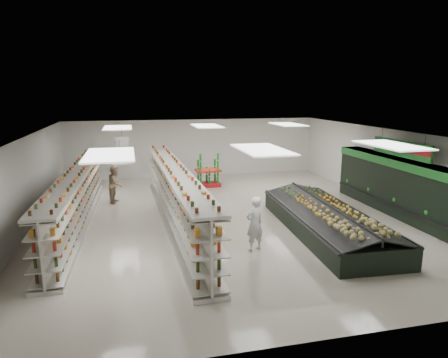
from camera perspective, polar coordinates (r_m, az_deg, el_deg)
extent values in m
plane|color=beige|center=(15.39, 0.45, -5.44)|extent=(16.00, 16.00, 0.00)
cube|color=white|center=(14.74, 0.47, 6.50)|extent=(14.00, 16.00, 0.02)
cube|color=white|center=(22.72, -4.34, 4.45)|extent=(14.00, 0.02, 3.20)
cube|color=white|center=(7.78, 14.86, -11.50)|extent=(14.00, 0.02, 3.20)
cube|color=white|center=(14.99, -26.52, -0.90)|extent=(0.02, 16.00, 3.20)
cube|color=white|center=(17.95, 22.73, 1.43)|extent=(0.02, 16.00, 3.20)
cube|color=black|center=(16.61, 24.33, -1.29)|extent=(0.80, 8.00, 2.20)
cube|color=#1E7227|center=(16.42, 24.57, 1.93)|extent=(0.85, 8.00, 0.30)
cube|color=black|center=(16.59, 23.48, -3.19)|extent=(0.55, 7.80, 0.15)
cube|color=beige|center=(16.47, 23.99, -0.48)|extent=(0.45, 7.70, 0.03)
cube|color=beige|center=(16.41, 24.08, 0.54)|extent=(0.45, 7.70, 0.03)
cube|color=white|center=(12.40, -14.59, 2.91)|extent=(0.50, 0.06, 0.40)
cube|color=#AD131A|center=(12.40, -14.59, 2.91)|extent=(0.52, 0.02, 0.12)
cylinder|color=black|center=(12.36, -14.66, 4.28)|extent=(0.01, 0.01, 0.50)
cube|color=white|center=(16.36, -14.34, 5.11)|extent=(0.50, 0.06, 0.40)
cube|color=#AD131A|center=(16.36, -14.34, 5.11)|extent=(0.52, 0.02, 0.12)
cylinder|color=black|center=(16.33, -14.40, 6.16)|extent=(0.01, 0.01, 0.50)
cube|color=#1E7227|center=(16.16, 23.97, 3.99)|extent=(0.10, 3.20, 0.60)
cube|color=#AD131A|center=(16.13, 23.80, 3.99)|extent=(0.03, 3.20, 0.18)
cylinder|color=black|center=(15.18, 26.81, 4.79)|extent=(0.01, 0.01, 0.50)
cylinder|color=black|center=(17.08, 21.67, 5.93)|extent=(0.01, 0.01, 0.50)
cube|color=silver|center=(15.56, -20.05, -5.80)|extent=(1.11, 10.88, 0.11)
cube|color=silver|center=(15.33, -20.28, -2.77)|extent=(0.35, 10.85, 1.81)
cube|color=silver|center=(15.13, -20.55, 0.68)|extent=(1.11, 10.88, 0.07)
cube|color=beige|center=(15.56, -20.84, -5.44)|extent=(0.69, 10.77, 0.03)
cube|color=beige|center=(15.45, -20.95, -4.04)|extent=(0.69, 10.77, 0.03)
cube|color=beige|center=(15.35, -21.06, -2.62)|extent=(0.69, 10.77, 0.03)
cube|color=beige|center=(15.26, -21.18, -1.18)|extent=(0.69, 10.77, 0.03)
cube|color=beige|center=(15.18, -21.29, 0.27)|extent=(0.69, 10.77, 0.03)
cube|color=beige|center=(15.50, -19.32, -5.39)|extent=(0.69, 10.77, 0.03)
cube|color=beige|center=(15.39, -19.42, -3.99)|extent=(0.69, 10.77, 0.03)
cube|color=beige|center=(15.29, -19.53, -2.56)|extent=(0.69, 10.77, 0.03)
cube|color=beige|center=(15.20, -19.63, -1.12)|extent=(0.69, 10.77, 0.03)
cube|color=beige|center=(15.12, -19.74, 0.34)|extent=(0.69, 10.77, 0.03)
cube|color=silver|center=(14.79, -6.94, -6.03)|extent=(1.22, 11.81, 0.12)
cube|color=silver|center=(14.53, -7.03, -2.57)|extent=(0.40, 11.79, 1.97)
cube|color=silver|center=(14.30, -7.14, 1.39)|extent=(1.22, 11.81, 0.08)
cube|color=beige|center=(14.73, -7.83, -5.65)|extent=(0.77, 11.70, 0.03)
cube|color=beige|center=(14.60, -7.87, -4.05)|extent=(0.77, 11.70, 0.03)
cube|color=beige|center=(14.49, -7.92, -2.42)|extent=(0.77, 11.70, 0.03)
cube|color=beige|center=(14.39, -7.97, -0.76)|extent=(0.77, 11.70, 0.03)
cube|color=beige|center=(14.30, -8.03, 0.92)|extent=(0.77, 11.70, 0.03)
cube|color=beige|center=(14.79, -6.08, -5.54)|extent=(0.77, 11.70, 0.03)
cube|color=beige|center=(14.66, -6.12, -3.94)|extent=(0.77, 11.70, 0.03)
cube|color=beige|center=(14.55, -6.16, -2.31)|extent=(0.77, 11.70, 0.03)
cube|color=beige|center=(14.45, -6.20, -0.66)|extent=(0.77, 11.70, 0.03)
cube|color=beige|center=(14.36, -6.24, 1.01)|extent=(0.77, 11.70, 0.03)
cube|color=black|center=(14.10, 14.40, -6.06)|extent=(2.67, 6.91, 0.68)
cube|color=#262626|center=(13.57, 10.13, -4.99)|extent=(0.40, 6.79, 0.06)
cube|color=#262626|center=(14.49, 18.53, -4.33)|extent=(0.40, 6.79, 0.06)
cube|color=black|center=(13.73, 12.19, -4.45)|extent=(1.59, 6.75, 0.35)
cube|color=black|center=(14.23, 16.72, -4.11)|extent=(1.59, 6.75, 0.35)
cube|color=#262626|center=(13.94, 14.52, -3.90)|extent=(0.39, 6.69, 0.24)
cube|color=#AD131A|center=(20.31, -2.28, -0.78)|extent=(1.21, 0.83, 0.20)
cube|color=red|center=(20.15, -2.30, 1.26)|extent=(1.26, 0.89, 0.10)
imported|color=silver|center=(12.02, 4.40, -6.39)|extent=(0.72, 0.60, 1.68)
imported|color=tan|center=(17.85, -15.25, -0.67)|extent=(0.67, 0.89, 1.63)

